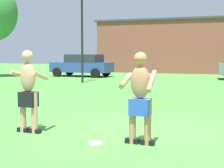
% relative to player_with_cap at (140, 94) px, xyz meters
% --- Properties ---
extents(ground_plane, '(80.00, 80.00, 0.00)m').
position_rel_player_with_cap_xyz_m(ground_plane, '(-0.23, 1.04, -0.92)').
color(ground_plane, '#4C8E3D').
extents(player_with_cap, '(0.57, 0.57, 1.69)m').
position_rel_player_with_cap_xyz_m(player_with_cap, '(0.00, 0.00, 0.00)').
color(player_with_cap, black).
rests_on(player_with_cap, ground_plane).
extents(player_in_black, '(0.65, 0.61, 1.72)m').
position_rel_player_with_cap_xyz_m(player_in_black, '(-2.42, 0.10, -0.02)').
color(player_in_black, black).
rests_on(player_in_black, ground_plane).
extents(frisbee, '(0.25, 0.25, 0.03)m').
position_rel_player_with_cap_xyz_m(frisbee, '(-0.76, -0.27, -0.91)').
color(frisbee, white).
rests_on(frisbee, ground_plane).
extents(car_blue_mid_lot, '(4.37, 2.16, 1.58)m').
position_rel_player_with_cap_xyz_m(car_blue_mid_lot, '(-8.75, 16.24, -0.10)').
color(car_blue_mid_lot, '#2D478C').
rests_on(car_blue_mid_lot, ground_plane).
extents(lamp_post, '(0.60, 0.24, 5.53)m').
position_rel_player_with_cap_xyz_m(lamp_post, '(-6.56, 11.56, 2.48)').
color(lamp_post, black).
rests_on(lamp_post, ground_plane).
extents(outbuilding_behind_lot, '(11.14, 6.68, 4.55)m').
position_rel_player_with_cap_xyz_m(outbuilding_behind_lot, '(-4.66, 25.21, 1.36)').
color(outbuilding_behind_lot, brown).
rests_on(outbuilding_behind_lot, ground_plane).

